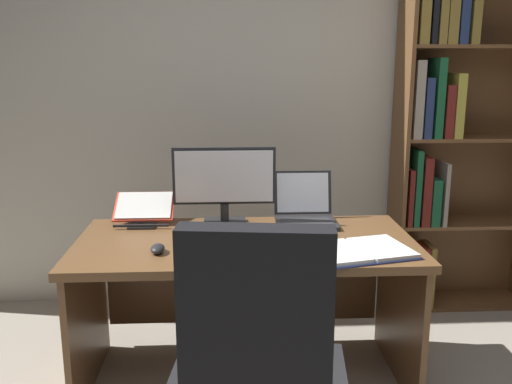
% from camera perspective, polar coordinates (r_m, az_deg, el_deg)
% --- Properties ---
extents(wall_back, '(5.39, 0.12, 2.85)m').
position_cam_1_polar(wall_back, '(3.65, 1.24, 10.75)').
color(wall_back, beige).
rests_on(wall_back, ground).
extents(desk, '(1.63, 0.80, 0.75)m').
position_cam_1_polar(desk, '(2.83, -1.13, -8.31)').
color(desk, brown).
rests_on(desk, ground).
extents(bookshelf, '(0.92, 0.32, 2.24)m').
position_cam_1_polar(bookshelf, '(3.71, 19.36, 5.85)').
color(bookshelf, brown).
rests_on(bookshelf, ground).
extents(monitor, '(0.54, 0.16, 0.41)m').
position_cam_1_polar(monitor, '(2.89, -3.28, 0.71)').
color(monitor, '#232326').
rests_on(monitor, desk).
extents(laptop, '(0.31, 0.32, 0.26)m').
position_cam_1_polar(laptop, '(2.97, 5.06, -2.11)').
color(laptop, '#232326').
rests_on(laptop, desk).
extents(keyboard, '(0.42, 0.15, 0.02)m').
position_cam_1_polar(keyboard, '(2.52, -3.25, -5.89)').
color(keyboard, '#232326').
rests_on(keyboard, desk).
extents(computer_mouse, '(0.06, 0.10, 0.04)m').
position_cam_1_polar(computer_mouse, '(2.54, -10.07, -5.76)').
color(computer_mouse, '#232326').
rests_on(computer_mouse, desk).
extents(reading_stand_with_book, '(0.32, 0.26, 0.14)m').
position_cam_1_polar(reading_stand_with_book, '(3.01, -11.44, -1.75)').
color(reading_stand_with_book, '#232326').
rests_on(reading_stand_with_book, desk).
extents(open_binder, '(0.51, 0.41, 0.02)m').
position_cam_1_polar(open_binder, '(2.54, 10.57, -5.94)').
color(open_binder, navy).
rests_on(open_binder, desk).
extents(notepad, '(0.15, 0.21, 0.01)m').
position_cam_1_polar(notepad, '(2.71, 2.36, -4.65)').
color(notepad, silver).
rests_on(notepad, desk).
extents(pen, '(0.13, 0.06, 0.01)m').
position_cam_1_polar(pen, '(2.71, 2.78, -4.46)').
color(pen, navy).
rests_on(pen, notepad).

